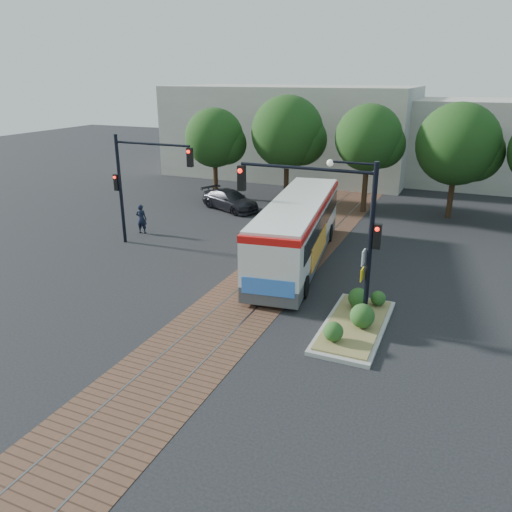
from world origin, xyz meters
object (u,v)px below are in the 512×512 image
object	(u,v)px
city_bus	(297,228)
officer	(141,219)
traffic_island	(356,319)
signal_pole_main	(337,217)
parked_car	(230,200)
signal_pole_left	(136,176)

from	to	relation	value
city_bus	officer	world-z (taller)	city_bus
traffic_island	officer	bearing A→B (deg)	155.13
signal_pole_main	parked_car	world-z (taller)	signal_pole_main
city_bus	traffic_island	world-z (taller)	city_bus
city_bus	signal_pole_left	distance (m)	9.11
signal_pole_left	officer	size ratio (longest dim) A/B	3.41
city_bus	signal_pole_left	bearing A→B (deg)	178.20
traffic_island	parked_car	distance (m)	18.32
signal_pole_left	officer	world-z (taller)	signal_pole_left
city_bus	officer	size ratio (longest dim) A/B	6.88
signal_pole_main	signal_pole_left	bearing A→B (deg)	158.55
city_bus	traffic_island	distance (m)	7.44
city_bus	parked_car	world-z (taller)	city_bus
city_bus	signal_pole_main	size ratio (longest dim) A/B	2.02
city_bus	signal_pole_left	xyz separation A→B (m)	(-8.82, -0.96, 2.10)
traffic_island	officer	world-z (taller)	officer
signal_pole_left	city_bus	bearing A→B (deg)	6.19
city_bus	traffic_island	size ratio (longest dim) A/B	2.33
signal_pole_main	parked_car	bearing A→B (deg)	129.03
traffic_island	parked_car	world-z (taller)	parked_car
signal_pole_main	officer	distance (m)	15.35
officer	signal_pole_left	bearing A→B (deg)	111.47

